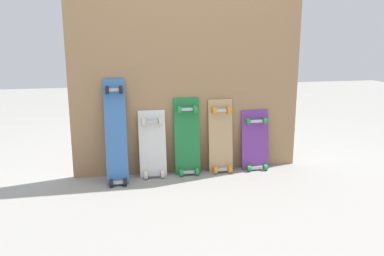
% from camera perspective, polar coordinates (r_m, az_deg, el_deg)
% --- Properties ---
extents(ground_plane, '(12.00, 12.00, 0.00)m').
position_cam_1_polar(ground_plane, '(3.39, -0.24, -6.38)').
color(ground_plane, gray).
extents(plywood_wall_panel, '(1.91, 0.04, 1.72)m').
position_cam_1_polar(plywood_wall_panel, '(3.28, -0.49, 8.38)').
color(plywood_wall_panel, '#99724C').
rests_on(plywood_wall_panel, ground).
extents(skateboard_blue, '(0.17, 0.28, 0.87)m').
position_cam_1_polar(skateboard_blue, '(3.15, -10.81, -1.15)').
color(skateboard_blue, '#386BAD').
rests_on(skateboard_blue, ground).
extents(skateboard_white, '(0.22, 0.17, 0.60)m').
position_cam_1_polar(skateboard_white, '(3.26, -5.64, -2.84)').
color(skateboard_white, silver).
rests_on(skateboard_white, ground).
extents(skateboard_green, '(0.21, 0.16, 0.70)m').
position_cam_1_polar(skateboard_green, '(3.29, -0.67, -1.81)').
color(skateboard_green, '#1E7238').
rests_on(skateboard_green, ground).
extents(skateboard_natural, '(0.20, 0.15, 0.68)m').
position_cam_1_polar(skateboard_natural, '(3.36, 4.14, -1.69)').
color(skateboard_natural, tan).
rests_on(skateboard_natural, ground).
extents(skateboard_purple, '(0.24, 0.15, 0.58)m').
position_cam_1_polar(skateboard_purple, '(3.47, 9.04, -2.31)').
color(skateboard_purple, '#6B338C').
rests_on(skateboard_purple, ground).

